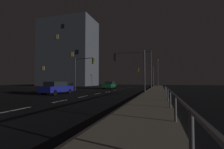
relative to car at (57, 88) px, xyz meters
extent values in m
plane|color=black|center=(4.42, 2.96, -0.82)|extent=(112.00, 112.00, 0.00)
cube|color=#9E937F|center=(11.52, 2.96, -0.75)|extent=(2.78, 77.00, 0.14)
cube|color=silver|center=(4.42, -9.54, -0.82)|extent=(0.14, 2.00, 0.01)
cube|color=silver|center=(4.42, -5.54, -0.82)|extent=(0.14, 2.00, 0.01)
cube|color=silver|center=(4.42, -1.54, -0.82)|extent=(0.14, 2.00, 0.01)
cube|color=silver|center=(4.42, 2.46, -0.82)|extent=(0.14, 2.00, 0.01)
cube|color=silver|center=(4.42, 6.46, -0.82)|extent=(0.14, 2.00, 0.01)
cube|color=silver|center=(4.42, 10.46, -0.82)|extent=(0.14, 2.00, 0.01)
cube|color=silver|center=(4.42, 14.46, -0.82)|extent=(0.14, 2.00, 0.01)
cube|color=silver|center=(4.42, 18.46, -0.82)|extent=(0.14, 2.00, 0.01)
cube|color=silver|center=(4.42, 22.46, -0.82)|extent=(0.14, 2.00, 0.01)
cube|color=silver|center=(4.42, 26.46, -0.82)|extent=(0.14, 2.00, 0.01)
cube|color=silver|center=(4.42, 30.46, -0.82)|extent=(0.14, 2.00, 0.01)
cube|color=silver|center=(9.88, 7.96, -0.82)|extent=(0.14, 53.00, 0.01)
cube|color=navy|center=(0.00, 0.07, -0.15)|extent=(2.03, 4.48, 0.70)
cube|color=#1E2328|center=(-0.01, -0.18, 0.47)|extent=(1.72, 2.54, 0.55)
cylinder|color=black|center=(-0.73, 1.51, -0.50)|extent=(0.25, 0.65, 0.64)
cylinder|color=black|center=(0.87, 1.43, -0.50)|extent=(0.25, 0.65, 0.64)
cylinder|color=black|center=(-0.86, -1.30, -0.50)|extent=(0.25, 0.65, 0.64)
cylinder|color=black|center=(0.73, -1.38, -0.50)|extent=(0.25, 0.65, 0.64)
cube|color=#14592D|center=(1.70, 15.89, -0.15)|extent=(1.96, 4.46, 0.70)
cube|color=#1E2328|center=(1.69, 16.14, 0.47)|extent=(1.68, 2.51, 0.55)
cylinder|color=black|center=(2.55, 14.51, -0.50)|extent=(0.24, 0.65, 0.64)
cylinder|color=black|center=(0.95, 14.46, -0.50)|extent=(0.24, 0.65, 0.64)
cylinder|color=black|center=(2.46, 17.32, -0.50)|extent=(0.24, 0.65, 0.64)
cylinder|color=black|center=(0.86, 17.27, -0.50)|extent=(0.24, 0.65, 0.64)
cylinder|color=#38383D|center=(10.56, 23.73, 1.90)|extent=(0.16, 0.16, 5.16)
cylinder|color=#38383D|center=(8.76, 23.53, 4.22)|extent=(3.60, 0.52, 0.11)
cube|color=olive|center=(6.97, 23.32, 3.70)|extent=(0.32, 0.37, 0.95)
sphere|color=black|center=(6.82, 23.30, 4.00)|extent=(0.20, 0.20, 0.20)
sphere|color=black|center=(6.82, 23.30, 3.70)|extent=(0.20, 0.20, 0.20)
sphere|color=#19D84C|center=(6.82, 23.30, 3.40)|extent=(0.20, 0.20, 0.20)
cylinder|color=#2D3033|center=(-1.91, 7.58, 2.05)|extent=(0.16, 0.16, 5.74)
cylinder|color=#4C4C51|center=(-0.11, 7.37, 4.67)|extent=(3.61, 0.53, 0.11)
cube|color=olive|center=(1.68, 7.16, 4.15)|extent=(0.32, 0.37, 0.95)
sphere|color=black|center=(1.84, 7.14, 4.45)|extent=(0.20, 0.20, 0.20)
sphere|color=black|center=(1.84, 7.14, 4.15)|extent=(0.20, 0.20, 0.20)
sphere|color=#19D84C|center=(1.84, 7.14, 3.85)|extent=(0.20, 0.20, 0.20)
cylinder|color=#38383D|center=(10.40, 3.01, 1.99)|extent=(0.16, 0.16, 5.34)
cylinder|color=#2D3033|center=(8.58, 2.85, 4.41)|extent=(3.64, 0.41, 0.11)
cube|color=black|center=(6.77, 2.70, 3.89)|extent=(0.31, 0.36, 0.95)
sphere|color=black|center=(6.61, 2.69, 4.19)|extent=(0.20, 0.20, 0.20)
sphere|color=black|center=(6.61, 2.69, 3.89)|extent=(0.20, 0.20, 0.20)
sphere|color=#19D84C|center=(6.61, 2.69, 3.59)|extent=(0.20, 0.20, 0.20)
cylinder|color=#38383D|center=(11.58, 29.71, 3.11)|extent=(0.18, 0.18, 7.58)
cylinder|color=#2D3033|center=(11.56, 29.06, 6.74)|extent=(0.14, 1.30, 0.10)
ellipsoid|color=#F9D172|center=(11.54, 28.41, 6.64)|extent=(0.56, 0.36, 0.24)
cylinder|color=#38383D|center=(10.45, 16.25, 3.18)|extent=(0.18, 0.18, 7.73)
cylinder|color=#4C4C51|center=(9.65, 16.46, 6.90)|extent=(1.63, 0.51, 0.10)
ellipsoid|color=#F9D172|center=(8.85, 16.66, 6.80)|extent=(0.56, 0.36, 0.24)
cylinder|color=#59595E|center=(12.76, -13.40, -0.21)|extent=(0.09, 0.09, 0.95)
cylinder|color=#59595E|center=(12.76, -10.27, -0.21)|extent=(0.09, 0.09, 0.95)
cylinder|color=#59595E|center=(12.76, -7.13, -0.21)|extent=(0.09, 0.09, 0.95)
cylinder|color=#59595E|center=(12.76, -4.00, -0.21)|extent=(0.09, 0.09, 0.95)
cylinder|color=#59595E|center=(12.76, -0.86, -0.21)|extent=(0.09, 0.09, 0.95)
cylinder|color=#59595E|center=(12.76, 2.28, -0.21)|extent=(0.09, 0.09, 0.95)
cube|color=slate|center=(12.76, -7.13, 0.27)|extent=(0.06, 18.82, 0.06)
cube|color=#4C515B|center=(-21.10, 35.01, 11.47)|extent=(20.23, 11.67, 24.58)
cube|color=black|center=(-13.93, 29.15, 10.49)|extent=(1.10, 0.06, 1.50)
cube|color=#EACC7A|center=(-15.79, 29.15, 9.82)|extent=(1.10, 0.06, 1.50)
cube|color=#EACC7A|center=(-27.41, 29.15, 5.42)|extent=(1.10, 0.06, 1.50)
cube|color=#EACC7A|center=(-21.77, 29.15, 16.25)|extent=(1.10, 0.06, 1.50)
cube|color=black|center=(-19.50, 29.15, 19.76)|extent=(1.10, 0.06, 1.50)
camera|label=1|loc=(12.25, -16.49, 0.79)|focal=25.13mm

